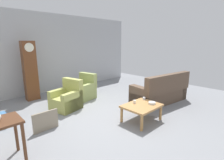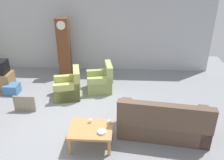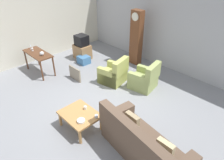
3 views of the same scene
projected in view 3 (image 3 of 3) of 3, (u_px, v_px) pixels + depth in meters
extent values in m
plane|color=gray|center=(99.00, 107.00, 6.09)|extent=(10.40, 10.40, 0.00)
cube|color=#ADAFB5|center=(174.00, 27.00, 7.38)|extent=(8.40, 0.16, 3.20)
cube|color=beige|center=(35.00, 25.00, 8.14)|extent=(0.12, 6.40, 2.88)
cube|color=brown|center=(144.00, 148.00, 4.53)|extent=(2.20, 1.12, 0.44)
cube|color=brown|center=(133.00, 139.00, 4.08)|extent=(2.11, 0.49, 0.60)
cube|color=brown|center=(118.00, 120.00, 5.11)|extent=(0.35, 0.86, 0.68)
cube|color=#C6B284|center=(165.00, 149.00, 4.01)|extent=(0.36, 0.12, 0.36)
cube|color=#9E8966|center=(132.00, 121.00, 4.67)|extent=(0.37, 0.14, 0.36)
cube|color=tan|center=(113.00, 76.00, 7.18)|extent=(0.91, 0.91, 0.40)
cube|color=tan|center=(121.00, 67.00, 6.79)|extent=(0.34, 0.78, 0.52)
cube|color=tan|center=(117.00, 70.00, 7.34)|extent=(0.78, 0.32, 0.60)
cube|color=tan|center=(108.00, 78.00, 6.91)|extent=(0.78, 0.32, 0.60)
cube|color=#9DAC61|center=(143.00, 82.00, 6.88)|extent=(0.89, 0.89, 0.40)
cube|color=#9DAC61|center=(153.00, 72.00, 6.49)|extent=(0.32, 0.78, 0.52)
cube|color=#9DAC61|center=(147.00, 75.00, 7.04)|extent=(0.78, 0.30, 0.60)
cube|color=#9DAC61|center=(139.00, 83.00, 6.62)|extent=(0.78, 0.30, 0.60)
cube|color=#B27F47|center=(80.00, 114.00, 5.16)|extent=(0.96, 0.76, 0.05)
cylinder|color=#B27F47|center=(60.00, 119.00, 5.35)|extent=(0.07, 0.07, 0.40)
cylinder|color=#B27F47|center=(80.00, 137.00, 4.83)|extent=(0.07, 0.07, 0.40)
cylinder|color=#B27F47|center=(81.00, 108.00, 5.73)|extent=(0.07, 0.07, 0.40)
cylinder|color=#B27F47|center=(101.00, 123.00, 5.21)|extent=(0.07, 0.07, 0.40)
cube|color=#56331E|center=(38.00, 53.00, 7.44)|extent=(1.30, 0.56, 0.04)
cylinder|color=#56331E|center=(26.00, 60.00, 7.88)|extent=(0.06, 0.06, 0.75)
cylinder|color=#56331E|center=(42.00, 71.00, 7.14)|extent=(0.06, 0.06, 0.75)
cylinder|color=#56331E|center=(38.00, 56.00, 8.16)|extent=(0.06, 0.06, 0.75)
cylinder|color=#56331E|center=(54.00, 67.00, 7.42)|extent=(0.06, 0.06, 0.75)
cube|color=brown|center=(136.00, 38.00, 7.98)|extent=(0.44, 0.28, 2.10)
cylinder|color=silver|center=(135.00, 17.00, 7.45)|extent=(0.30, 0.02, 0.30)
cube|color=#997047|center=(82.00, 52.00, 8.73)|extent=(0.68, 0.52, 0.59)
cube|color=black|center=(81.00, 40.00, 8.47)|extent=(0.48, 0.44, 0.42)
cube|color=gray|center=(75.00, 74.00, 7.27)|extent=(0.60, 0.05, 0.47)
cube|color=teal|center=(84.00, 60.00, 8.39)|extent=(0.44, 0.40, 0.31)
sphere|color=silver|center=(42.00, 53.00, 7.22)|extent=(0.15, 0.15, 0.15)
cylinder|color=white|center=(85.00, 108.00, 5.28)|extent=(0.07, 0.07, 0.09)
cylinder|color=silver|center=(96.00, 116.00, 5.02)|extent=(0.08, 0.08, 0.07)
cylinder|color=white|center=(81.00, 121.00, 4.89)|extent=(0.19, 0.19, 0.06)
cylinder|color=silver|center=(31.00, 49.00, 7.70)|extent=(0.06, 0.06, 0.02)
cylinder|color=silver|center=(31.00, 48.00, 7.67)|extent=(0.01, 0.01, 0.09)
cone|color=silver|center=(30.00, 45.00, 7.63)|extent=(0.07, 0.07, 0.09)
cylinder|color=silver|center=(33.00, 51.00, 7.58)|extent=(0.07, 0.07, 0.02)
cylinder|color=silver|center=(32.00, 49.00, 7.56)|extent=(0.01, 0.01, 0.07)
cone|color=silver|center=(32.00, 48.00, 7.52)|extent=(0.08, 0.08, 0.07)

